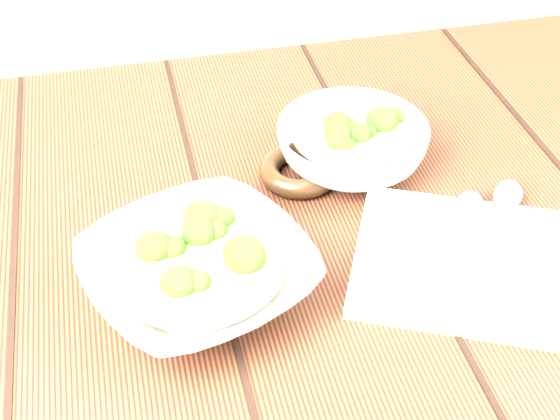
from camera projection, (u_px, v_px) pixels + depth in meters
name	position (u px, v px, depth m)	size (l,w,h in m)	color
table	(235.00, 320.00, 0.89)	(1.20, 0.80, 0.75)	black
soup_bowl_front	(198.00, 272.00, 0.74)	(0.27, 0.27, 0.06)	silver
soup_bowl_back	(352.00, 145.00, 0.90)	(0.22, 0.22, 0.06)	silver
trivet	(300.00, 170.00, 0.89)	(0.09, 0.09, 0.02)	black
napkin	(472.00, 263.00, 0.78)	(0.23, 0.19, 0.01)	beige
spoon_left	(466.00, 229.00, 0.81)	(0.11, 0.18, 0.01)	#AAA696
spoon_right	(502.00, 215.00, 0.82)	(0.13, 0.17, 0.01)	#AAA696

